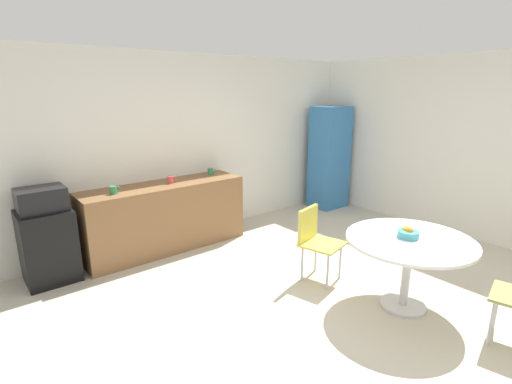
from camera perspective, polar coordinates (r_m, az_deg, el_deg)
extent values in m
plane|color=beige|center=(3.96, 14.60, -17.57)|extent=(6.00, 6.00, 0.00)
cube|color=white|center=(5.68, -9.57, 6.76)|extent=(6.00, 0.10, 2.60)
cube|color=white|center=(6.12, 32.58, 5.19)|extent=(0.10, 6.00, 2.60)
cube|color=brown|center=(5.28, -13.42, -3.58)|extent=(2.16, 0.60, 0.90)
cube|color=black|center=(4.90, -28.70, -7.07)|extent=(0.54, 0.54, 0.82)
cube|color=black|center=(4.74, -29.52, -0.98)|extent=(0.48, 0.38, 0.26)
cube|color=#3372B2|center=(7.03, 10.92, 5.07)|extent=(0.60, 0.50, 1.82)
cylinder|color=silver|center=(4.25, 21.13, -15.52)|extent=(0.44, 0.44, 0.03)
cylinder|color=silver|center=(4.08, 21.62, -11.08)|extent=(0.08, 0.08, 0.70)
cylinder|color=white|center=(3.95, 22.10, -6.69)|extent=(1.20, 1.20, 0.03)
cylinder|color=silver|center=(3.91, 31.78, -16.38)|extent=(0.02, 0.02, 0.42)
cylinder|color=silver|center=(4.19, 32.36, -14.36)|extent=(0.02, 0.02, 0.42)
cylinder|color=silver|center=(4.51, 12.50, -10.13)|extent=(0.02, 0.02, 0.42)
cylinder|color=silver|center=(4.25, 10.68, -11.66)|extent=(0.02, 0.02, 0.42)
cylinder|color=silver|center=(4.63, 8.93, -9.23)|extent=(0.02, 0.02, 0.42)
cylinder|color=silver|center=(4.38, 6.93, -10.64)|extent=(0.02, 0.02, 0.42)
cube|color=#D8CC4C|center=(4.34, 9.89, -7.72)|extent=(0.51, 0.51, 0.03)
cube|color=#D8CC4C|center=(4.35, 7.79, -4.72)|extent=(0.38, 0.13, 0.38)
cylinder|color=teal|center=(3.95, 21.85, -5.89)|extent=(0.20, 0.20, 0.07)
sphere|color=orange|center=(3.93, 22.04, -5.42)|extent=(0.07, 0.07, 0.07)
sphere|color=yellow|center=(3.95, 21.56, -5.24)|extent=(0.07, 0.07, 0.07)
cylinder|color=#D84C4C|center=(5.17, -12.74, 1.80)|extent=(0.08, 0.08, 0.09)
torus|color=#D84C4C|center=(5.20, -12.17, 1.95)|extent=(0.06, 0.01, 0.06)
cylinder|color=#338C59|center=(5.60, -6.87, 3.07)|extent=(0.08, 0.08, 0.09)
torus|color=#338C59|center=(5.63, -6.37, 3.20)|extent=(0.06, 0.01, 0.06)
cylinder|color=#338C59|center=(4.84, -20.64, 0.27)|extent=(0.08, 0.08, 0.09)
torus|color=#338C59|center=(4.85, -20.00, 0.43)|extent=(0.06, 0.01, 0.06)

